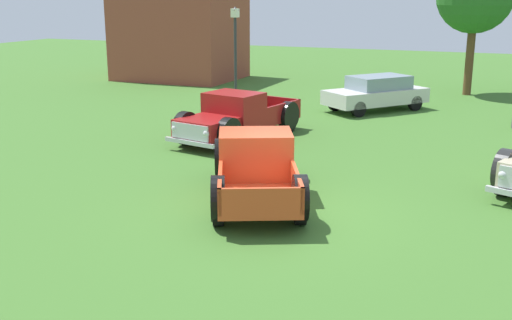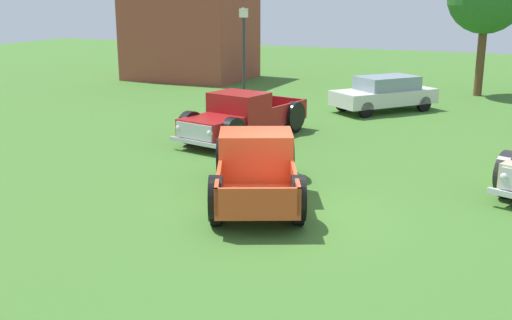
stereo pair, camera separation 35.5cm
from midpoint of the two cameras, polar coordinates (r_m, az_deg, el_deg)
ground_plane at (r=13.05m, az=3.05°, el=-4.84°), size 80.00×80.00×0.00m
pickup_truck_foreground at (r=14.01m, az=0.71°, el=-0.42°), size 3.54×5.08×1.47m
pickup_truck_behind_left at (r=19.29m, az=-1.13°, el=3.89°), size 2.77×5.12×1.49m
sedan_distant_a at (r=24.71m, az=12.12°, el=6.02°), size 3.85×4.20×1.36m
lamp_post_near at (r=26.43m, az=-0.73°, el=9.85°), size 0.36×0.36×3.91m
brick_pavilion at (r=33.91m, az=-5.71°, el=11.60°), size 6.01×4.84×4.92m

